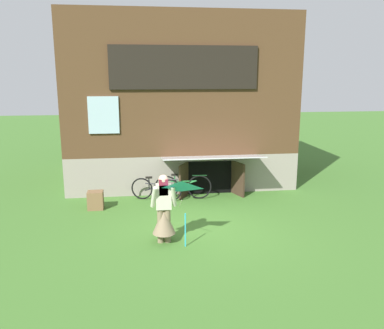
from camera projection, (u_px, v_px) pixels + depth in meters
ground_plane at (198, 229)px, 9.92m from camera, size 60.00×60.00×0.00m
log_house at (177, 100)px, 14.47m from camera, size 7.41×5.80×5.62m
person at (164, 214)px, 9.00m from camera, size 0.61×0.52×1.57m
kite at (182, 198)px, 8.39m from camera, size 0.82×0.95×1.42m
bicycle_green at (183, 187)px, 12.22m from camera, size 1.75×0.15×0.79m
bicycle_black at (156, 189)px, 12.14m from camera, size 1.51×0.51×0.72m
wooden_crate at (96, 200)px, 11.35m from camera, size 0.43×0.37×0.52m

